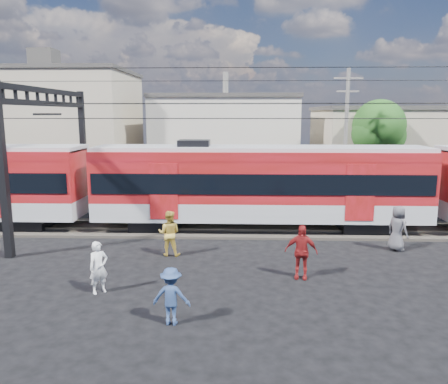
# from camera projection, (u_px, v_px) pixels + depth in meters

# --- Properties ---
(ground) EXTENTS (120.00, 120.00, 0.00)m
(ground) POSITION_uv_depth(u_px,v_px,m) (262.00, 296.00, 13.88)
(ground) COLOR black
(ground) RESTS_ON ground
(track_bed) EXTENTS (70.00, 3.40, 0.12)m
(track_bed) POSITION_uv_depth(u_px,v_px,m) (254.00, 229.00, 21.74)
(track_bed) COLOR #2D2823
(track_bed) RESTS_ON ground
(rail_near) EXTENTS (70.00, 0.12, 0.12)m
(rail_near) POSITION_uv_depth(u_px,v_px,m) (254.00, 231.00, 20.98)
(rail_near) COLOR #59544C
(rail_near) RESTS_ON track_bed
(rail_far) EXTENTS (70.00, 0.12, 0.12)m
(rail_far) POSITION_uv_depth(u_px,v_px,m) (253.00, 223.00, 22.46)
(rail_far) COLOR #59544C
(rail_far) RESTS_ON track_bed
(commuter_train) EXTENTS (50.30, 3.08, 4.17)m
(commuter_train) POSITION_uv_depth(u_px,v_px,m) (264.00, 183.00, 21.31)
(commuter_train) COLOR black
(commuter_train) RESTS_ON ground
(catenary) EXTENTS (70.00, 9.30, 7.52)m
(catenary) POSITION_uv_depth(u_px,v_px,m) (76.00, 126.00, 21.13)
(catenary) COLOR black
(catenary) RESTS_ON ground
(building_west) EXTENTS (14.28, 10.20, 9.30)m
(building_west) POSITION_uv_depth(u_px,v_px,m) (49.00, 126.00, 37.24)
(building_west) COLOR tan
(building_west) RESTS_ON ground
(building_midwest) EXTENTS (12.24, 12.24, 7.30)m
(building_midwest) POSITION_uv_depth(u_px,v_px,m) (226.00, 137.00, 39.86)
(building_midwest) COLOR beige
(building_midwest) RESTS_ON ground
(building_mideast) EXTENTS (16.32, 10.20, 6.30)m
(building_mideast) POSITION_uv_depth(u_px,v_px,m) (415.00, 145.00, 36.46)
(building_mideast) COLOR tan
(building_mideast) RESTS_ON ground
(utility_pole_mid) EXTENTS (1.80, 0.24, 8.50)m
(utility_pole_mid) POSITION_uv_depth(u_px,v_px,m) (346.00, 133.00, 27.63)
(utility_pole_mid) COLOR slate
(utility_pole_mid) RESTS_ON ground
(tree_near) EXTENTS (3.82, 3.64, 6.72)m
(tree_near) POSITION_uv_depth(u_px,v_px,m) (381.00, 129.00, 30.54)
(tree_near) COLOR #382619
(tree_near) RESTS_ON ground
(pedestrian_a) EXTENTS (0.74, 0.71, 1.71)m
(pedestrian_a) POSITION_uv_depth(u_px,v_px,m) (99.00, 267.00, 14.04)
(pedestrian_a) COLOR white
(pedestrian_a) RESTS_ON ground
(pedestrian_b) EXTENTS (0.96, 0.77, 1.86)m
(pedestrian_b) POSITION_uv_depth(u_px,v_px,m) (169.00, 233.00, 17.76)
(pedestrian_b) COLOR gold
(pedestrian_b) RESTS_ON ground
(pedestrian_c) EXTENTS (1.09, 0.69, 1.62)m
(pedestrian_c) POSITION_uv_depth(u_px,v_px,m) (171.00, 296.00, 11.93)
(pedestrian_c) COLOR navy
(pedestrian_c) RESTS_ON ground
(pedestrian_d) EXTENTS (1.20, 0.67, 1.94)m
(pedestrian_d) POSITION_uv_depth(u_px,v_px,m) (301.00, 252.00, 15.26)
(pedestrian_d) COLOR maroon
(pedestrian_d) RESTS_ON ground
(pedestrian_e) EXTENTS (1.03, 1.13, 1.94)m
(pedestrian_e) POSITION_uv_depth(u_px,v_px,m) (398.00, 228.00, 18.39)
(pedestrian_e) COLOR #4B4A4F
(pedestrian_e) RESTS_ON ground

